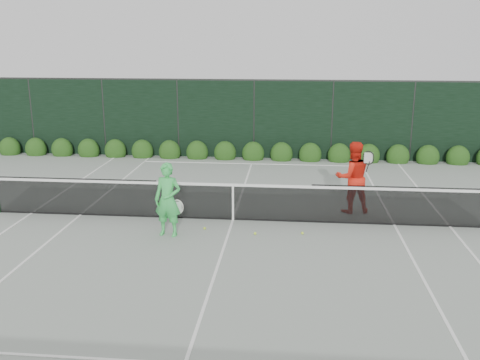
# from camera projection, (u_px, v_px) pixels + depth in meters

# --- Properties ---
(ground) EXTENTS (80.00, 80.00, 0.00)m
(ground) POSITION_uv_depth(u_px,v_px,m) (233.00, 220.00, 13.92)
(ground) COLOR gray
(ground) RESTS_ON ground
(tennis_net) EXTENTS (12.90, 0.10, 1.07)m
(tennis_net) POSITION_uv_depth(u_px,v_px,m) (232.00, 200.00, 13.79)
(tennis_net) COLOR black
(tennis_net) RESTS_ON ground
(player_woman) EXTENTS (0.71, 0.52, 1.77)m
(player_woman) POSITION_uv_depth(u_px,v_px,m) (168.00, 200.00, 12.63)
(player_woman) COLOR #3AC857
(player_woman) RESTS_ON ground
(player_man) EXTENTS (1.07, 0.91, 1.94)m
(player_man) POSITION_uv_depth(u_px,v_px,m) (353.00, 177.00, 14.32)
(player_man) COLOR red
(player_man) RESTS_ON ground
(court_lines) EXTENTS (11.03, 23.83, 0.01)m
(court_lines) POSITION_uv_depth(u_px,v_px,m) (233.00, 220.00, 13.92)
(court_lines) COLOR white
(court_lines) RESTS_ON ground
(windscreen_fence) EXTENTS (32.00, 21.07, 3.06)m
(windscreen_fence) POSITION_uv_depth(u_px,v_px,m) (218.00, 193.00, 10.93)
(windscreen_fence) COLOR black
(windscreen_fence) RESTS_ON ground
(hedge_row) EXTENTS (31.66, 0.65, 0.94)m
(hedge_row) POSITION_uv_depth(u_px,v_px,m) (253.00, 154.00, 20.74)
(hedge_row) COLOR #15330E
(hedge_row) RESTS_ON ground
(tennis_balls) EXTENTS (2.47, 0.30, 0.07)m
(tennis_balls) POSITION_uv_depth(u_px,v_px,m) (254.00, 232.00, 12.99)
(tennis_balls) COLOR #C0E733
(tennis_balls) RESTS_ON ground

